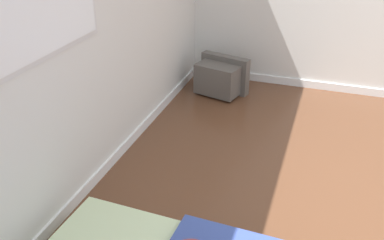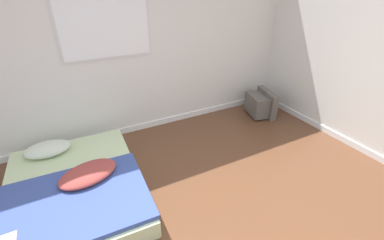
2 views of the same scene
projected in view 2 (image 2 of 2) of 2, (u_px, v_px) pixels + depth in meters
name	position (u px, v px, depth m)	size (l,w,h in m)	color
wall_back	(124.00, 46.00, 3.41)	(7.59, 0.08, 2.60)	silver
mattress_bed	(74.00, 188.00, 2.73)	(1.42, 1.83, 0.34)	beige
crt_tv	(261.00, 104.00, 4.39)	(0.47, 0.59, 0.42)	#56514C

